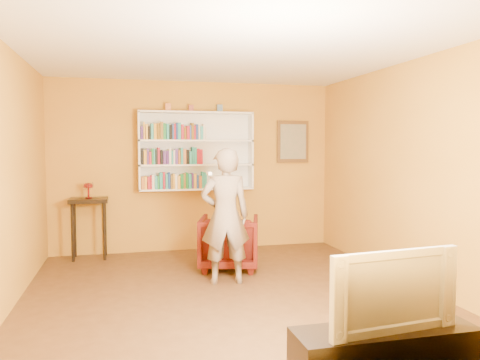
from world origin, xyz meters
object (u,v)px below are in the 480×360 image
console_table (89,209)px  armchair (229,242)px  television (386,288)px  bookshelf (196,151)px  person (225,216)px  ruby_lustre (88,187)px

console_table → armchair: (1.89, -1.07, -0.38)m
console_table → television: size_ratio=0.95×
bookshelf → person: 2.03m
television → console_table: bearing=110.0°
person → television: person is taller
bookshelf → armchair: 1.76m
console_table → person: size_ratio=0.55×
console_table → person: (1.70, -1.72, 0.08)m
armchair → person: (-0.19, -0.65, 0.46)m
armchair → console_table: bearing=-13.2°
ruby_lustre → console_table: bearing=153.4°
bookshelf → ruby_lustre: bearing=-174.4°
bookshelf → television: size_ratio=1.89×
bookshelf → console_table: bearing=-174.4°
console_table → person: person is taller
console_table → ruby_lustre: size_ratio=3.92×
armchair → ruby_lustre: bearing=-13.2°
bookshelf → ruby_lustre: size_ratio=7.82×
bookshelf → console_table: size_ratio=1.99×
bookshelf → armchair: (0.26, -1.23, -1.23)m
bookshelf → ruby_lustre: 1.72m
bookshelf → ruby_lustre: (-1.63, -0.16, -0.53)m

